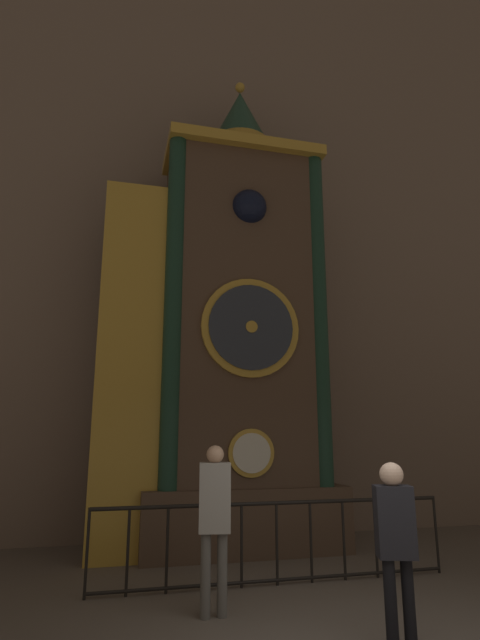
% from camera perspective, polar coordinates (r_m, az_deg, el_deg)
% --- Properties ---
extents(cathedral_back_wall, '(24.00, 0.32, 14.76)m').
position_cam_1_polar(cathedral_back_wall, '(11.44, -1.72, 15.80)').
color(cathedral_back_wall, '#7A6656').
rests_on(cathedral_back_wall, ground_plane).
extents(clock_tower, '(4.17, 1.77, 8.91)m').
position_cam_1_polar(clock_tower, '(8.97, -2.23, -1.27)').
color(clock_tower, brown).
rests_on(clock_tower, ground_plane).
extents(railing_fence, '(4.74, 0.05, 1.01)m').
position_cam_1_polar(railing_fence, '(7.05, 4.23, -23.61)').
color(railing_fence, black).
rests_on(railing_fence, ground_plane).
extents(visitor_near, '(0.37, 0.27, 1.75)m').
position_cam_1_polar(visitor_near, '(5.82, -2.93, -21.02)').
color(visitor_near, '#58554F').
rests_on(visitor_near, ground_plane).
extents(visitor_far, '(0.39, 0.31, 1.61)m').
position_cam_1_polar(visitor_far, '(5.19, 17.32, -22.31)').
color(visitor_far, black).
rests_on(visitor_far, ground_plane).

